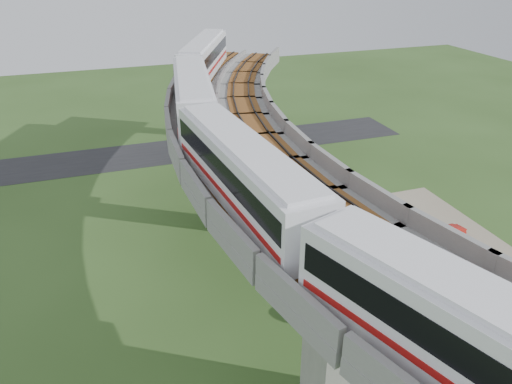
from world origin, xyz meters
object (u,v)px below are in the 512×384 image
Objects in this scene: car_red at (449,233)px; metro_train at (246,126)px; car_white at (462,289)px; car_dark at (387,218)px.

metro_train is at bearing -101.98° from car_red.
metro_train is 19.45× the size of car_red.
car_white is at bearing -43.51° from car_red.
metro_train is at bearing 130.20° from car_white.
car_white is at bearing -179.45° from car_dark.
metro_train is 19.28m from car_dark.
metro_train is 19.67m from car_white.
car_red is at bearing 34.62° from car_white.
car_dark reaches higher than car_white.
metro_train is 19.20× the size of car_white.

